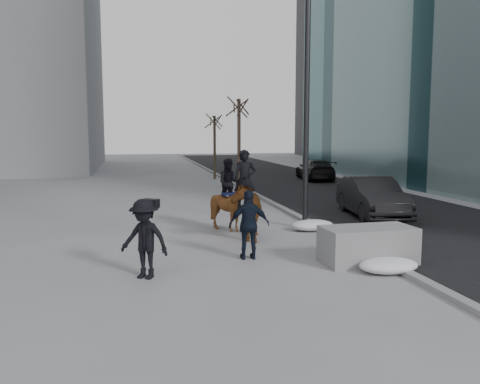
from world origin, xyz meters
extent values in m
plane|color=gray|center=(0.00, 0.00, 0.00)|extent=(120.00, 120.00, 0.00)
cube|color=black|center=(7.00, 10.00, 0.01)|extent=(8.00, 90.00, 0.01)
cube|color=gray|center=(3.00, 10.00, 0.06)|extent=(0.25, 90.00, 0.12)
cube|color=gray|center=(2.63, -1.51, 0.45)|extent=(2.29, 1.22, 0.90)
imported|color=black|center=(5.81, 4.70, 0.76)|extent=(2.22, 4.78, 1.51)
imported|color=black|center=(8.80, 19.02, 0.69)|extent=(2.55, 4.97, 1.38)
imported|color=#532510|center=(0.33, 1.91, 0.87)|extent=(1.28, 2.19, 1.74)
imported|color=black|center=(0.33, 2.06, 1.75)|extent=(0.73, 0.54, 1.82)
cube|color=#0F1339|center=(0.33, 2.06, 1.37)|extent=(0.57, 0.63, 0.06)
imported|color=#532D10|center=(0.08, 3.14, 0.76)|extent=(1.37, 1.51, 1.53)
imported|color=black|center=(0.08, 3.29, 1.54)|extent=(0.83, 0.68, 1.59)
cube|color=#11143E|center=(0.08, 3.29, 1.20)|extent=(0.54, 0.61, 0.06)
imported|color=black|center=(-0.13, -0.53, 0.88)|extent=(1.05, 0.50, 1.75)
cylinder|color=orange|center=(-0.18, 0.02, 1.15)|extent=(0.04, 0.18, 0.07)
imported|color=black|center=(-2.74, -1.72, 0.88)|extent=(1.31, 1.15, 1.75)
cube|color=black|center=(-2.59, -1.47, 1.62)|extent=(0.42, 0.38, 0.20)
cylinder|color=black|center=(2.60, 3.08, 4.50)|extent=(0.18, 0.18, 9.00)
ellipsoid|color=silver|center=(2.70, -2.44, 0.18)|extent=(1.39, 0.88, 0.35)
ellipsoid|color=silver|center=(2.70, 2.62, 0.18)|extent=(1.40, 0.89, 0.36)
camera|label=1|loc=(-2.92, -12.78, 3.21)|focal=38.00mm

